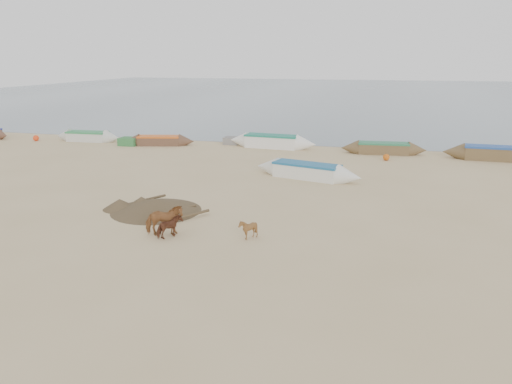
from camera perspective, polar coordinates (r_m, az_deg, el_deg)
ground at (r=18.46m, az=-3.21°, el=-6.15°), size 140.00×140.00×0.00m
sea at (r=98.71m, az=11.92°, el=10.96°), size 160.00×160.00×0.00m
cow_adult at (r=19.59m, az=-10.45°, el=-3.21°), size 1.59×1.17×1.23m
calf_front at (r=18.96m, az=-0.91°, el=-4.24°), size 0.86×0.80×0.80m
calf_right at (r=19.34m, az=-9.78°, el=-4.00°), size 0.84×0.94×0.86m
near_canoe at (r=28.62m, az=5.81°, el=2.43°), size 6.60×2.93×0.87m
debris_pile at (r=22.86m, az=-11.35°, el=-1.46°), size 5.20×5.20×0.55m
waterline_canoes at (r=36.96m, az=7.15°, el=5.28°), size 62.81×3.67×0.99m
beach_clutter at (r=36.45m, az=13.06°, el=4.65°), size 45.82×4.33×0.64m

